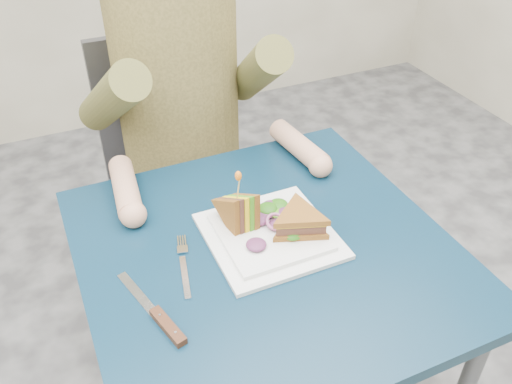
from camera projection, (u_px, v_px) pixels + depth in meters
name	position (u px, v px, depth m)	size (l,w,h in m)	color
table	(266.00, 274.00, 1.17)	(0.75, 0.75, 0.73)	#081E2F
chair	(177.00, 160.00, 1.73)	(0.42, 0.40, 0.93)	#47474C
diner	(177.00, 63.00, 1.43)	(0.54, 0.59, 0.74)	brown
plate	(270.00, 234.00, 1.14)	(0.26, 0.26, 0.02)	white
sandwich_flat	(299.00, 221.00, 1.12)	(0.17, 0.17, 0.05)	brown
sandwich_upright	(239.00, 212.00, 1.13)	(0.08, 0.13, 0.13)	brown
fork	(184.00, 267.00, 1.08)	(0.06, 0.18, 0.01)	silver
knife	(162.00, 320.00, 0.96)	(0.08, 0.22, 0.02)	silver
toothpick	(239.00, 187.00, 1.09)	(0.00, 0.00, 0.06)	tan
toothpick_frill	(238.00, 176.00, 1.08)	(0.01, 0.01, 0.02)	orange
lettuce_spill	(270.00, 223.00, 1.14)	(0.15, 0.13, 0.02)	#337A14
onion_ring	(276.00, 222.00, 1.14)	(0.04, 0.04, 0.01)	#9E4C7A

